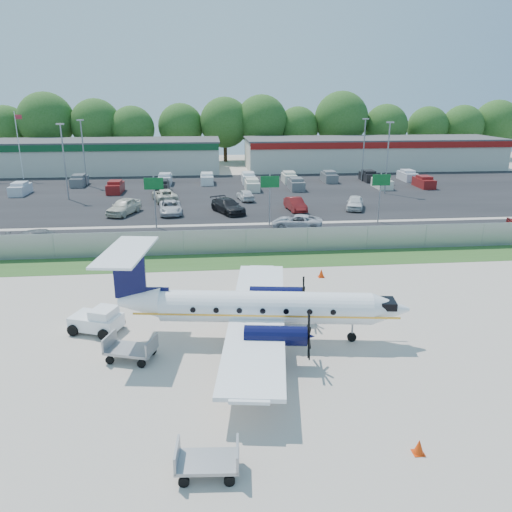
{
  "coord_description": "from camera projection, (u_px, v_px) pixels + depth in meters",
  "views": [
    {
      "loc": [
        -2.99,
        -24.42,
        12.11
      ],
      "look_at": [
        0.0,
        6.0,
        2.3
      ],
      "focal_mm": 35.0,
      "sensor_mm": 36.0,
      "label": 1
    }
  ],
  "objects": [
    {
      "name": "pushback_tug",
      "position": [
        98.0,
        320.0,
        26.72
      ],
      "size": [
        2.96,
        2.6,
        1.39
      ],
      "color": "white",
      "rests_on": "ground"
    },
    {
      "name": "baggage_cart_far",
      "position": [
        207.0,
        461.0,
        16.64
      ],
      "size": [
        2.2,
        1.41,
        1.11
      ],
      "color": "gray",
      "rests_on": "ground"
    },
    {
      "name": "grass_verge",
      "position": [
        248.0,
        261.0,
        38.49
      ],
      "size": [
        170.0,
        4.0,
        0.02
      ],
      "primitive_type": "cube",
      "color": "#2D561E",
      "rests_on": "ground"
    },
    {
      "name": "access_road",
      "position": [
        242.0,
        236.0,
        45.12
      ],
      "size": [
        170.0,
        8.0,
        0.02
      ],
      "primitive_type": "cube",
      "color": "black",
      "rests_on": "ground"
    },
    {
      "name": "parked_car_f",
      "position": [
        165.0,
        201.0,
        60.33
      ],
      "size": [
        3.75,
        5.83,
        1.5
      ],
      "primitive_type": "imported",
      "rotation": [
        0.0,
        0.0,
        3.4
      ],
      "color": "beige",
      "rests_on": "ground"
    },
    {
      "name": "parked_car_a",
      "position": [
        124.0,
        214.0,
        53.63
      ],
      "size": [
        3.66,
        5.4,
        1.71
      ],
      "primitive_type": "imported",
      "rotation": [
        0.0,
        0.0,
        -0.36
      ],
      "color": "beige",
      "rests_on": "ground"
    },
    {
      "name": "light_pole_se",
      "position": [
        364.0,
        146.0,
        72.87
      ],
      "size": [
        0.9,
        0.35,
        9.09
      ],
      "color": "gray",
      "rests_on": "ground"
    },
    {
      "name": "sign_right",
      "position": [
        381.0,
        187.0,
        49.03
      ],
      "size": [
        1.8,
        0.26,
        5.0
      ],
      "color": "gray",
      "rests_on": "ground"
    },
    {
      "name": "ground",
      "position": [
        267.0,
        330.0,
        27.12
      ],
      "size": [
        170.0,
        170.0,
        0.0
      ],
      "primitive_type": "plane",
      "color": "beige",
      "rests_on": "ground"
    },
    {
      "name": "light_pole_nw",
      "position": [
        64.0,
        156.0,
        59.67
      ],
      "size": [
        0.9,
        0.35,
        9.09
      ],
      "color": "gray",
      "rests_on": "ground"
    },
    {
      "name": "light_pole_sw",
      "position": [
        83.0,
        148.0,
        69.14
      ],
      "size": [
        0.9,
        0.35,
        9.09
      ],
      "color": "gray",
      "rests_on": "ground"
    },
    {
      "name": "road_car_west",
      "position": [
        45.0,
        249.0,
        41.41
      ],
      "size": [
        6.11,
        3.93,
        1.65
      ],
      "primitive_type": "imported",
      "rotation": [
        0.0,
        0.0,
        1.88
      ],
      "color": "#595B5E",
      "rests_on": "ground"
    },
    {
      "name": "cone_port_wing",
      "position": [
        419.0,
        447.0,
        17.65
      ],
      "size": [
        0.4,
        0.4,
        0.57
      ],
      "color": "red",
      "rests_on": "ground"
    },
    {
      "name": "building_east",
      "position": [
        372.0,
        153.0,
        87.47
      ],
      "size": [
        44.4,
        12.4,
        5.24
      ],
      "color": "beige",
      "rests_on": "ground"
    },
    {
      "name": "baggage_cart_near",
      "position": [
        131.0,
        349.0,
        23.91
      ],
      "size": [
        2.61,
        2.01,
        1.21
      ],
      "color": "gray",
      "rests_on": "ground"
    },
    {
      "name": "tree_line",
      "position": [
        222.0,
        161.0,
        97.24
      ],
      "size": [
        112.0,
        6.0,
        14.0
      ],
      "primitive_type": null,
      "color": "#255118",
      "rests_on": "ground"
    },
    {
      "name": "road_car_mid",
      "position": [
        297.0,
        229.0,
        47.86
      ],
      "size": [
        5.28,
        3.5,
        1.35
      ],
      "primitive_type": "imported",
      "rotation": [
        0.0,
        0.0,
        -1.85
      ],
      "color": "silver",
      "rests_on": "ground"
    },
    {
      "name": "parked_car_e",
      "position": [
        355.0,
        209.0,
        56.06
      ],
      "size": [
        3.08,
        4.72,
        1.5
      ],
      "primitive_type": "imported",
      "rotation": [
        0.0,
        0.0,
        -0.33
      ],
      "color": "silver",
      "rests_on": "ground"
    },
    {
      "name": "building_west",
      "position": [
        80.0,
        156.0,
        82.81
      ],
      "size": [
        46.4,
        12.4,
        5.24
      ],
      "color": "beige",
      "rests_on": "ground"
    },
    {
      "name": "cone_nose",
      "position": [
        352.0,
        306.0,
        29.61
      ],
      "size": [
        0.37,
        0.37,
        0.52
      ],
      "color": "red",
      "rests_on": "ground"
    },
    {
      "name": "parked_car_g",
      "position": [
        245.0,
        200.0,
        60.84
      ],
      "size": [
        2.22,
        4.16,
        1.35
      ],
      "primitive_type": "imported",
      "rotation": [
        0.0,
        0.0,
        3.31
      ],
      "color": "silver",
      "rests_on": "ground"
    },
    {
      "name": "far_parking_rows",
      "position": [
        229.0,
        187.0,
        69.76
      ],
      "size": [
        56.0,
        10.0,
        1.6
      ],
      "primitive_type": null,
      "color": "gray",
      "rests_on": "ground"
    },
    {
      "name": "perimeter_fence",
      "position": [
        246.0,
        241.0,
        40.08
      ],
      "size": [
        120.0,
        0.06,
        1.99
      ],
      "color": "gray",
      "rests_on": "ground"
    },
    {
      "name": "parked_car_c",
      "position": [
        228.0,
        213.0,
        54.24
      ],
      "size": [
        4.16,
        5.72,
        1.54
      ],
      "primitive_type": "imported",
      "rotation": [
        0.0,
        0.0,
        0.43
      ],
      "color": "black",
      "rests_on": "ground"
    },
    {
      "name": "light_pole_ne",
      "position": [
        388.0,
        153.0,
        63.39
      ],
      "size": [
        0.9,
        0.35,
        9.09
      ],
      "color": "gray",
      "rests_on": "ground"
    },
    {
      "name": "parked_car_b",
      "position": [
        171.0,
        214.0,
        53.86
      ],
      "size": [
        2.79,
        5.2,
        1.39
      ],
      "primitive_type": "imported",
      "rotation": [
        0.0,
        0.0,
        0.1
      ],
      "color": "silver",
      "rests_on": "ground"
    },
    {
      "name": "sign_mid",
      "position": [
        270.0,
        189.0,
        48.0
      ],
      "size": [
        1.8,
        0.26,
        5.0
      ],
      "color": "gray",
      "rests_on": "ground"
    },
    {
      "name": "parked_car_d",
      "position": [
        295.0,
        211.0,
        55.3
      ],
      "size": [
        2.08,
        4.56,
        1.45
      ],
      "primitive_type": "imported",
      "rotation": [
        0.0,
        0.0,
        0.13
      ],
      "color": "maroon",
      "rests_on": "ground"
    },
    {
      "name": "cone_starboard_wing",
      "position": [
        321.0,
        273.0,
        34.93
      ],
      "size": [
        0.43,
        0.43,
        0.61
      ],
      "color": "red",
      "rests_on": "ground"
    },
    {
      "name": "flagpole_east",
      "position": [
        19.0,
        141.0,
        74.63
      ],
      "size": [
        1.06,
        0.12,
        10.0
      ],
      "color": "white",
      "rests_on": "ground"
    },
    {
      "name": "sign_left",
      "position": [
        154.0,
        191.0,
        46.98
      ],
      "size": [
        1.8,
        0.26,
        5.0
      ],
      "color": "gray",
      "rests_on": "ground"
    },
    {
      "name": "parking_lot",
      "position": [
        231.0,
        193.0,
        65.02
      ],
      "size": [
        170.0,
        32.0,
        0.02
      ],
      "primitive_type": "cube",
      "color": "black",
      "rests_on": "ground"
    },
    {
      "name": "aircraft",
      "position": [
        259.0,
        307.0,
        25.47
      ],
      "size": [
        15.62,
        15.35,
        4.78
      ],
      "color": "white",
      "rests_on": "ground"
    }
  ]
}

